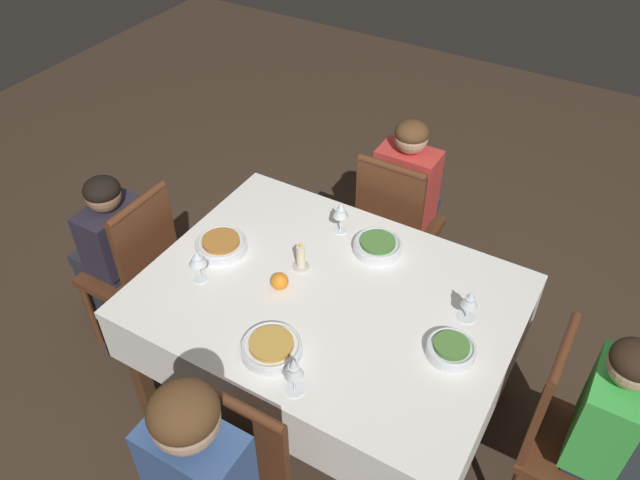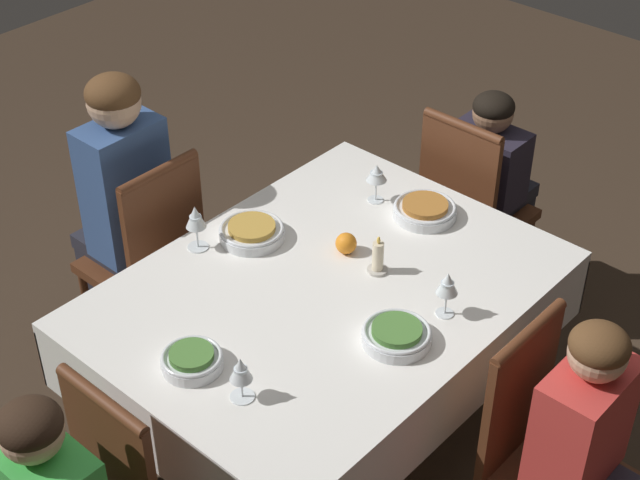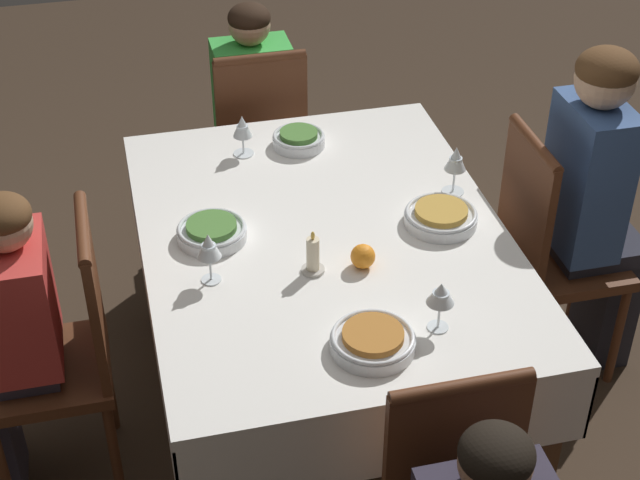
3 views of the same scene
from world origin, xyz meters
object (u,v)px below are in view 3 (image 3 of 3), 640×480
Objects in this scene: chair_south at (548,246)px; person_child_red at (7,339)px; wine_glass_west at (441,295)px; bowl_north at (212,231)px; wine_glass_south at (456,161)px; bowl_east at (299,139)px; bowl_south at (441,216)px; wine_glass_east at (242,128)px; dining_table at (324,256)px; person_adult_denim at (596,197)px; candle_centerpiece at (313,257)px; bowl_west at (374,340)px; person_child_green at (251,111)px; orange_fruit at (363,256)px; chair_east at (259,143)px; wine_glass_north at (209,247)px; chair_north at (67,347)px.

person_child_red reaches higher than chair_south.
bowl_north is at bearing 43.96° from wine_glass_west.
wine_glass_west is 0.71× the size of bowl_north.
wine_glass_south is 0.59m from bowl_east.
wine_glass_east is at bearing 42.99° from bowl_south.
dining_table is at bearing 95.60° from chair_south.
dining_table is 0.55m from bowl_east.
candle_centerpiece is (-0.25, 1.02, 0.11)m from person_adult_denim.
wine_glass_south is at bearing 81.65° from chair_south.
bowl_south is at bearing -137.01° from wine_glass_east.
person_adult_denim is 0.96m from wine_glass_west.
bowl_south is 1.00× the size of bowl_west.
person_adult_denim is at bearing -111.90° from wine_glass_east.
person_child_green is 1.69m from bowl_west.
dining_table is 0.58m from wine_glass_east.
dining_table is at bearing 20.60° from orange_fruit.
orange_fruit is (-0.15, 0.29, 0.01)m from bowl_south.
bowl_south is 0.46m from candle_centerpiece.
bowl_south is 0.65m from bowl_east.
orange_fruit is at bearing 106.66° from person_adult_denim.
chair_east is 6.38× the size of wine_glass_west.
person_child_red is 1.46m from wine_glass_south.
wine_glass_south is at bearing -31.59° from bowl_south.
wine_glass_west is at bearing -171.51° from bowl_east.
wine_glass_west is at bearing 127.01° from person_adult_denim.
bowl_east is (0.45, 0.76, 0.27)m from chair_south.
bowl_north is at bearing 71.77° from chair_east.
wine_glass_west is 0.42m from candle_centerpiece.
person_adult_denim is 8.26× the size of wine_glass_west.
bowl_north is (-0.94, 0.31, 0.27)m from chair_east.
orange_fruit is (-0.71, -0.23, -0.06)m from wine_glass_east.
chair_south is 1.11m from wine_glass_east.
wine_glass_east is (0.47, -0.18, 0.07)m from bowl_north.
dining_table is at bearing -99.12° from bowl_north.
wine_glass_north is at bearing 111.81° from dining_table.
person_adult_denim is 1.20m from wine_glass_east.
chair_east reaches higher than wine_glass_north.
wine_glass_south is at bearing -51.11° from orange_fruit.
wine_glass_south is (-0.86, -0.48, 0.36)m from chair_east.
bowl_west and bowl_north have the same top height.
wine_glass_south is at bearing -71.51° from wine_glass_north.
bowl_south is 1.50× the size of wine_glass_west.
candle_centerpiece reaches higher than bowl_east.
candle_centerpiece reaches higher than bowl_north.
chair_south is 0.96m from candle_centerpiece.
chair_north is 6.85× the size of candle_centerpiece.
person_child_green is at bearing 37.74° from chair_south.
bowl_north is (-0.08, 0.79, -0.09)m from wine_glass_south.
bowl_south is 0.61m from bowl_west.
wine_glass_east is (1.01, 0.35, -0.01)m from wine_glass_west.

